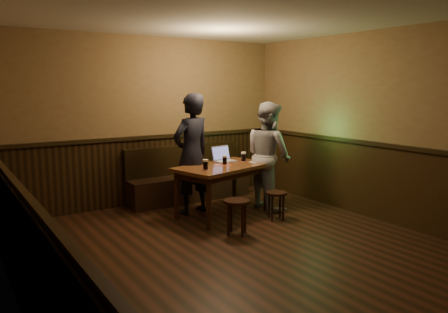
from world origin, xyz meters
TOP-DOWN VIEW (x-y plane):
  - room at (0.00, 0.22)m, footprint 5.04×6.04m
  - bench at (0.62, 2.75)m, footprint 2.20×0.50m
  - pub_table at (0.62, 1.63)m, footprint 1.63×1.17m
  - stool_left at (0.28, 0.77)m, footprint 0.36×0.36m
  - stool_right at (1.16, 1.00)m, footprint 0.40×0.40m
  - pint_left at (0.20, 1.45)m, footprint 0.10×0.10m
  - pint_mid at (0.67, 1.66)m, footprint 0.09×0.09m
  - pint_right at (1.08, 1.73)m, footprint 0.10×0.10m
  - laptop at (0.81, 1.91)m, footprint 0.37×0.31m
  - menu at (1.23, 1.59)m, footprint 0.24×0.19m
  - person_suit at (0.28, 2.00)m, footprint 0.77×0.59m
  - person_grey at (1.47, 1.58)m, footprint 0.71×0.89m

SIDE VIEW (x-z plane):
  - bench at x=0.62m, z-range -0.16..0.79m
  - stool_right at x=1.16m, z-range 0.13..0.55m
  - stool_left at x=0.28m, z-range 0.14..0.62m
  - pub_table at x=0.62m, z-range 0.29..1.08m
  - menu at x=1.23m, z-range 0.79..0.79m
  - laptop at x=0.81m, z-range 0.73..0.97m
  - pint_mid at x=0.67m, z-range 0.79..0.93m
  - pint_left at x=0.20m, z-range 0.79..0.94m
  - pint_right at x=1.08m, z-range 0.79..0.94m
  - person_grey at x=1.47m, z-range 0.00..1.74m
  - person_suit at x=0.28m, z-range 0.00..1.88m
  - room at x=0.00m, z-range -0.22..2.62m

